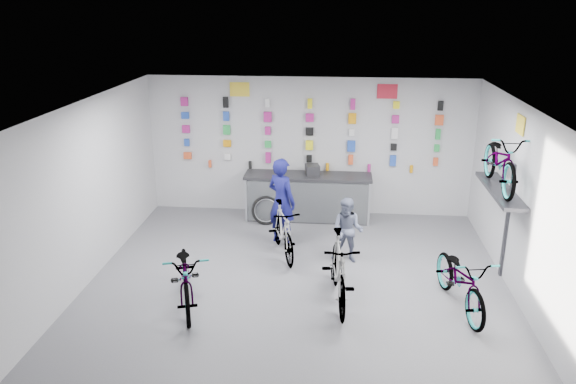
# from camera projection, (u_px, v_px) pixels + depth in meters

# --- Properties ---
(floor) EXTENTS (8.00, 8.00, 0.00)m
(floor) POSITION_uv_depth(u_px,v_px,m) (294.00, 301.00, 8.90)
(floor) COLOR #504F54
(floor) RESTS_ON ground
(ceiling) EXTENTS (8.00, 8.00, 0.00)m
(ceiling) POSITION_uv_depth(u_px,v_px,m) (295.00, 113.00, 7.92)
(ceiling) COLOR white
(ceiling) RESTS_ON wall_back
(wall_back) EXTENTS (7.00, 0.00, 7.00)m
(wall_back) POSITION_uv_depth(u_px,v_px,m) (310.00, 147.00, 12.18)
(wall_back) COLOR silver
(wall_back) RESTS_ON floor
(wall_left) EXTENTS (0.00, 8.00, 8.00)m
(wall_left) POSITION_uv_depth(u_px,v_px,m) (71.00, 205.00, 8.71)
(wall_left) COLOR silver
(wall_left) RESTS_ON floor
(wall_right) EXTENTS (0.00, 8.00, 8.00)m
(wall_right) POSITION_uv_depth(u_px,v_px,m) (536.00, 220.00, 8.11)
(wall_right) COLOR silver
(wall_right) RESTS_ON floor
(counter) EXTENTS (2.70, 0.66, 1.00)m
(counter) POSITION_uv_depth(u_px,v_px,m) (308.00, 198.00, 12.07)
(counter) COLOR black
(counter) RESTS_ON floor
(merch_wall) EXTENTS (5.57, 0.08, 1.57)m
(merch_wall) POSITION_uv_depth(u_px,v_px,m) (309.00, 133.00, 12.01)
(merch_wall) COLOR #DF4F26
(merch_wall) RESTS_ON wall_back
(wall_bracket) EXTENTS (0.39, 1.90, 2.00)m
(wall_bracket) POSITION_uv_depth(u_px,v_px,m) (501.00, 195.00, 9.26)
(wall_bracket) COLOR #333338
(wall_bracket) RESTS_ON wall_right
(sign_left) EXTENTS (0.42, 0.02, 0.30)m
(sign_left) POSITION_uv_depth(u_px,v_px,m) (240.00, 89.00, 11.89)
(sign_left) COLOR yellow
(sign_left) RESTS_ON wall_back
(sign_right) EXTENTS (0.42, 0.02, 0.30)m
(sign_right) POSITION_uv_depth(u_px,v_px,m) (387.00, 91.00, 11.62)
(sign_right) COLOR #B81F31
(sign_right) RESTS_ON wall_back
(sign_side) EXTENTS (0.02, 0.40, 0.30)m
(sign_side) POSITION_uv_depth(u_px,v_px,m) (520.00, 125.00, 8.86)
(sign_side) COLOR yellow
(sign_side) RESTS_ON wall_right
(bike_left) EXTENTS (1.19, 2.00, 0.99)m
(bike_left) POSITION_uv_depth(u_px,v_px,m) (186.00, 276.00, 8.64)
(bike_left) COLOR gray
(bike_left) RESTS_ON floor
(bike_center) EXTENTS (0.70, 1.89, 1.11)m
(bike_center) POSITION_uv_depth(u_px,v_px,m) (339.00, 270.00, 8.69)
(bike_center) COLOR gray
(bike_center) RESTS_ON floor
(bike_right) EXTENTS (0.98, 1.93, 0.97)m
(bike_right) POSITION_uv_depth(u_px,v_px,m) (461.00, 279.00, 8.54)
(bike_right) COLOR gray
(bike_right) RESTS_ON floor
(bike_service) EXTENTS (0.97, 1.73, 1.00)m
(bike_service) POSITION_uv_depth(u_px,v_px,m) (283.00, 230.00, 10.33)
(bike_service) COLOR gray
(bike_service) RESTS_ON floor
(bike_wall) EXTENTS (0.63, 1.80, 0.95)m
(bike_wall) POSITION_uv_depth(u_px,v_px,m) (501.00, 161.00, 9.08)
(bike_wall) COLOR gray
(bike_wall) RESTS_ON wall_bracket
(clerk) EXTENTS (0.75, 0.69, 1.71)m
(clerk) POSITION_uv_depth(u_px,v_px,m) (282.00, 201.00, 10.76)
(clerk) COLOR #111254
(clerk) RESTS_ON floor
(customer) EXTENTS (0.68, 0.60, 1.20)m
(customer) POSITION_uv_depth(u_px,v_px,m) (348.00, 230.00, 10.06)
(customer) COLOR slate
(customer) RESTS_ON floor
(spare_wheel) EXTENTS (0.65, 0.32, 0.62)m
(spare_wheel) POSITION_uv_depth(u_px,v_px,m) (266.00, 210.00, 11.86)
(spare_wheel) COLOR black
(spare_wheel) RESTS_ON floor
(register) EXTENTS (0.34, 0.36, 0.22)m
(register) POSITION_uv_depth(u_px,v_px,m) (312.00, 170.00, 11.87)
(register) COLOR black
(register) RESTS_ON counter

